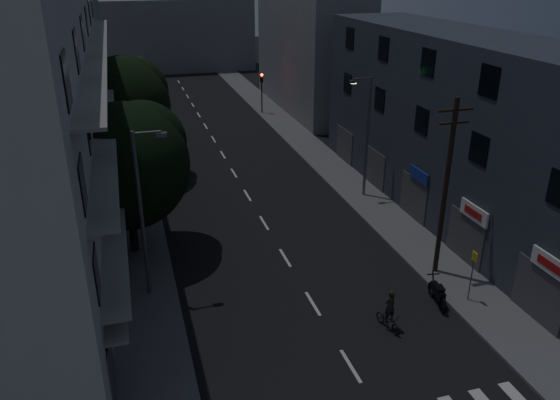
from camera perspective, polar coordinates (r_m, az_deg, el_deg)
ground at (r=42.06m, az=-4.98°, el=3.05°), size 160.00×160.00×0.00m
sidewalk_left at (r=41.36m, az=-15.21°, el=2.03°), size 3.00×90.00×0.15m
sidewalk_right at (r=43.99m, az=4.65°, el=4.10°), size 3.00×90.00×0.15m
lane_markings at (r=47.87m, az=-6.50°, el=5.56°), size 0.15×60.50×0.01m
building_left at (r=32.92m, az=-23.85°, el=8.07°), size 7.00×36.00×14.00m
building_right at (r=35.09m, az=18.34°, el=7.20°), size 6.19×28.00×11.00m
building_far_left at (r=62.22m, az=-21.17°, el=15.91°), size 6.00×20.00×16.00m
building_far_right at (r=59.57m, az=3.11°, el=15.64°), size 6.00×20.00×13.00m
building_far_end at (r=84.59m, az=-11.56°, el=16.54°), size 24.00×8.00×10.00m
tree_near at (r=29.24m, az=-15.77°, el=3.94°), size 6.66×6.66×8.22m
tree_mid at (r=40.23m, az=-16.35°, el=9.59°), size 7.09×7.09×8.72m
tree_far at (r=48.05m, az=-15.86°, el=11.01°), size 6.20×6.20×7.66m
traffic_signal_far_right at (r=57.62m, az=-1.92°, el=11.96°), size 0.28×0.37×4.10m
traffic_signal_far_left at (r=55.60m, az=-14.99°, el=10.76°), size 0.28×0.37×4.10m
street_lamp_left_near at (r=25.19m, az=-14.09°, el=-0.77°), size 1.51×0.25×8.00m
street_lamp_right at (r=36.13m, az=8.97°, el=7.08°), size 1.51×0.25×8.00m
street_lamp_left_far at (r=44.85m, az=-15.25°, el=9.76°), size 1.51×0.25×8.00m
utility_pole at (r=27.34m, az=16.95°, el=1.47°), size 1.80×0.24×9.00m
bus_stop_sign at (r=26.61m, az=19.51°, el=-6.65°), size 0.06×0.35×2.52m
motorcycle at (r=26.75m, az=16.13°, el=-9.40°), size 0.67×2.10×1.36m
cyclist at (r=24.55m, az=11.31°, el=-11.79°), size 0.89×1.62×1.94m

